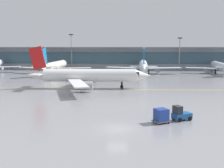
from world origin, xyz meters
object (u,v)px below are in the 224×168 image
Objects in this scene: cargo_dolly_lead at (161,115)px; apron_light_mast_2 at (179,52)px; taxiing_regional_jet at (88,76)px; gate_airplane_2 at (143,65)px; gate_airplane_1 at (55,66)px; gate_airplane_3 at (220,66)px; baggage_tug at (181,114)px; apron_light_mast_1 at (71,50)px.

apron_light_mast_2 reaches higher than cargo_dolly_lead.
gate_airplane_2 is at bearing 64.40° from taxiing_regional_jet.
gate_airplane_1 is 1.07× the size of gate_airplane_3.
gate_airplane_2 is 62.55m from baggage_tug.
cargo_dolly_lead is 0.17× the size of apron_light_mast_1.
taxiing_regional_jet is at bearing -122.36° from apron_light_mast_2.
gate_airplane_3 is 9.16× the size of baggage_tug.
apron_light_mast_2 is at bearing 52.52° from baggage_tug.
apron_light_mast_1 reaches higher than baggage_tug.
gate_airplane_1 is 60.72m from gate_airplane_3.
taxiing_regional_jet reaches higher than baggage_tug.
taxiing_regional_jet is (17.11, -33.33, 0.15)m from gate_airplane_1.
apron_light_mast_2 is at bearing 55.21° from taxiing_regional_jet.
gate_airplane_1 is 37.47m from taxiing_regional_jet.
gate_airplane_3 is 69.62m from baggage_tug.
gate_airplane_2 is 0.97× the size of taxiing_regional_jet.
apron_light_mast_2 is (13.70, 75.21, 6.54)m from baggage_tug.
apron_light_mast_1 reaches higher than gate_airplane_1.
gate_airplane_2 is at bearing 61.80° from cargo_dolly_lead.
apron_light_mast_1 is (-31.25, 76.36, 7.30)m from baggage_tug.
gate_airplane_1 is 69.21m from cargo_dolly_lead.
apron_light_mast_2 reaches higher than gate_airplane_3.
taxiing_regional_jet is (-15.18, -35.48, 0.09)m from gate_airplane_2.
cargo_dolly_lead is (-2.82, -1.45, 0.16)m from baggage_tug.
gate_airplane_3 is at bearing 40.34° from baggage_tug.
baggage_tug is at bearing -60.49° from taxiing_regional_jet.
apron_light_mast_2 is at bearing 54.83° from gate_airplane_3.
cargo_dolly_lead is (-29.45, -65.75, -1.63)m from gate_airplane_3.
baggage_tug is 82.83m from apron_light_mast_1.
gate_airplane_2 is 10.08× the size of baggage_tug.
apron_light_mast_1 is at bearing 85.10° from baggage_tug.
gate_airplane_2 is at bearing 98.62° from gate_airplane_3.
apron_light_mast_1 is (-28.43, 77.80, 7.14)m from cargo_dolly_lead.
taxiing_regional_jet is at bearing 94.78° from baggage_tug.
cargo_dolly_lead is 0.19× the size of apron_light_mast_2.
cargo_dolly_lead is at bearing -102.16° from apron_light_mast_2.
cargo_dolly_lead is at bearing -152.05° from gate_airplane_1.
baggage_tug is 1.14× the size of cargo_dolly_lead.
apron_light_mast_1 is at bearing 103.85° from taxiing_regional_jet.
baggage_tug is (1.66, -62.49, -2.07)m from gate_airplane_2.
baggage_tug is 0.22× the size of apron_light_mast_2.
baggage_tug is at bearing -100.32° from apron_light_mast_2.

